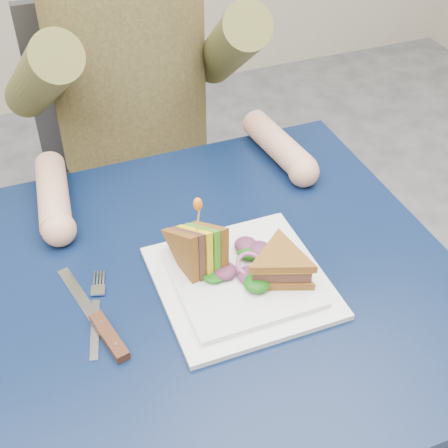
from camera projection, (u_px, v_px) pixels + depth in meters
name	position (u px, v px, depth m)	size (l,w,h in m)	color
table	(225.00, 309.00, 1.06)	(0.75, 0.75, 0.73)	black
chair	(131.00, 156.00, 1.61)	(0.42, 0.40, 0.93)	#47474C
diner	(127.00, 34.00, 1.29)	(0.54, 0.59, 0.74)	brown
plate	(241.00, 280.00, 0.99)	(0.26, 0.26, 0.02)	white
sandwich_flat	(281.00, 266.00, 0.96)	(0.15, 0.15, 0.05)	brown
sandwich_upright	(199.00, 250.00, 0.98)	(0.09, 0.14, 0.14)	brown
fork	(96.00, 315.00, 0.94)	(0.06, 0.18, 0.01)	silver
knife	(103.00, 328.00, 0.92)	(0.07, 0.22, 0.02)	silver
toothpick	(198.00, 219.00, 0.94)	(0.00, 0.00, 0.06)	tan
toothpick_frill	(198.00, 204.00, 0.92)	(0.01, 0.01, 0.02)	orange
lettuce_spill	(242.00, 266.00, 0.98)	(0.15, 0.13, 0.02)	#337A14
onion_ring	(249.00, 264.00, 0.98)	(0.04, 0.04, 0.01)	#9E4C7A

